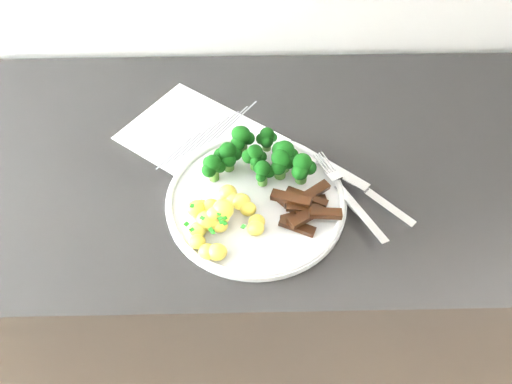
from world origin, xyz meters
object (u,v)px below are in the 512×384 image
broccoli (260,156)px  knife (373,197)px  potatoes (220,217)px  fork (351,200)px  recipe_paper (201,139)px  plate (256,200)px  beef_strips (304,207)px  counter (208,289)px

broccoli → knife: bearing=-17.7°
broccoli → potatoes: (-0.07, -0.11, -0.02)m
potatoes → fork: size_ratio=0.72×
recipe_paper → plate: plate is taller
beef_strips → knife: 0.12m
recipe_paper → plate: 0.18m
recipe_paper → beef_strips: (0.17, -0.17, 0.02)m
counter → knife: bearing=-15.9°
counter → fork: 0.54m
broccoli → beef_strips: size_ratio=1.68×
plate → potatoes: (-0.06, -0.05, 0.02)m
plate → potatoes: 0.08m
broccoli → fork: size_ratio=0.96×
beef_strips → broccoli: bearing=128.3°
potatoes → plate: bearing=38.5°
recipe_paper → potatoes: size_ratio=2.34×
plate → knife: (0.19, 0.00, 0.00)m
recipe_paper → plate: bearing=-57.0°
counter → potatoes: size_ratio=16.85×
plate → beef_strips: size_ratio=2.65×
plate → broccoli: size_ratio=1.58×
plate → fork: (0.15, -0.01, 0.01)m
beef_strips → potatoes: bearing=-170.9°
recipe_paper → broccoli: (0.10, -0.09, 0.05)m
broccoli → fork: bearing=-26.5°
fork → beef_strips: bearing=-169.3°
counter → fork: bearing=-20.7°
plate → broccoli: broccoli is taller
knife → beef_strips: bearing=-166.5°
plate → fork: bearing=-3.7°
counter → fork: fork is taller
plate → broccoli: bearing=82.8°
beef_strips → fork: size_ratio=0.57×
counter → broccoli: size_ratio=12.59×
plate → knife: 0.19m
plate → knife: bearing=1.0°
recipe_paper → potatoes: potatoes is taller
plate → potatoes: bearing=-141.5°
counter → beef_strips: size_ratio=21.12×
counter → beef_strips: (0.19, -0.11, 0.46)m
plate → beef_strips: (0.08, -0.02, 0.01)m
potatoes → counter: bearing=111.6°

